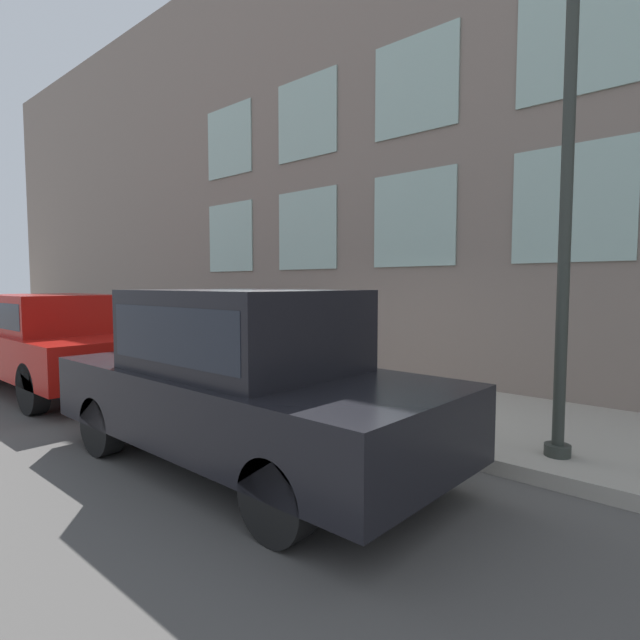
{
  "coord_description": "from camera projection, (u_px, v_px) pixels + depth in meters",
  "views": [
    {
      "loc": [
        -4.87,
        -4.92,
        1.95
      ],
      "look_at": [
        0.52,
        -0.08,
        1.42
      ],
      "focal_mm": 28.0,
      "sensor_mm": 36.0,
      "label": 1
    }
  ],
  "objects": [
    {
      "name": "fire_hydrant",
      "position": [
        331.0,
        382.0,
        7.02
      ],
      "size": [
        0.37,
        0.47,
        0.8
      ],
      "color": "red",
      "rests_on": "sidewalk"
    },
    {
      "name": "parked_car_red_far",
      "position": [
        52.0,
        337.0,
        9.07
      ],
      "size": [
        1.95,
        5.02,
        1.76
      ],
      "color": "black",
      "rests_on": "ground_plane"
    },
    {
      "name": "parked_car_charcoal_near",
      "position": [
        243.0,
        372.0,
        5.3
      ],
      "size": [
        1.97,
        4.69,
        1.89
      ],
      "color": "black",
      "rests_on": "ground_plane"
    },
    {
      "name": "sidewalk",
      "position": [
        360.0,
        398.0,
        8.21
      ],
      "size": [
        3.19,
        60.0,
        0.16
      ],
      "color": "#A8A093",
      "rests_on": "ground_plane"
    },
    {
      "name": "building_facade",
      "position": [
        419.0,
        121.0,
        9.15
      ],
      "size": [
        0.33,
        40.0,
        9.9
      ],
      "color": "gray",
      "rests_on": "ground_plane"
    },
    {
      "name": "person",
      "position": [
        310.0,
        353.0,
        7.62
      ],
      "size": [
        0.3,
        0.2,
        1.22
      ],
      "rotation": [
        0.0,
        0.0,
        1.48
      ],
      "color": "#232328",
      "rests_on": "sidewalk"
    },
    {
      "name": "ground_plane",
      "position": [
        291.0,
        422.0,
        7.03
      ],
      "size": [
        80.0,
        80.0,
        0.0
      ],
      "primitive_type": "plane",
      "color": "#514F4C"
    },
    {
      "name": "street_lamp",
      "position": [
        570.0,
        80.0,
        4.93
      ],
      "size": [
        0.36,
        0.36,
        6.2
      ],
      "color": "#2D332D",
      "rests_on": "sidewalk"
    }
  ]
}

